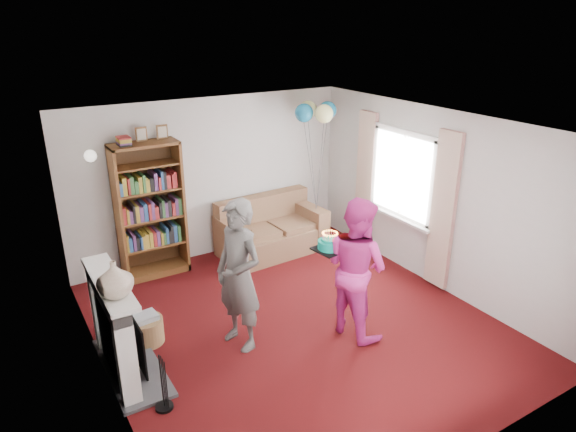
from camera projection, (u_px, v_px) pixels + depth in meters
ground at (296, 324)px, 6.44m from camera, size 5.00×5.00×0.00m
wall_back at (211, 178)px, 7.98m from camera, size 4.50×0.02×2.50m
wall_left at (97, 281)px, 4.89m from camera, size 0.02×5.00×2.50m
wall_right at (435, 199)px, 7.08m from camera, size 0.02×5.00×2.50m
ceiling at (297, 126)px, 5.53m from camera, size 4.50×5.00×0.01m
fireplace at (119, 331)px, 5.40m from camera, size 0.55×1.80×1.12m
window_bay at (401, 191)px, 7.55m from camera, size 0.14×2.02×2.20m
wall_sconce at (90, 156)px, 6.79m from camera, size 0.16×0.23×0.16m
bookcase at (150, 211)px, 7.41m from camera, size 0.94×0.42×2.20m
sofa at (270, 231)px, 8.35m from camera, size 1.68×0.89×0.89m
wicker_basket at (146, 330)px, 6.03m from camera, size 0.41×0.41×0.37m
person_striped at (239, 276)px, 5.75m from camera, size 0.58×0.74×1.79m
person_magenta at (356, 267)px, 6.02m from camera, size 0.77×0.92×1.72m
birthday_cake at (330, 245)px, 5.99m from camera, size 0.34×0.34×0.22m
balloons at (316, 112)px, 7.97m from camera, size 0.73×0.73×1.70m
mantel_vase at (115, 279)px, 4.82m from camera, size 0.38×0.38×0.36m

